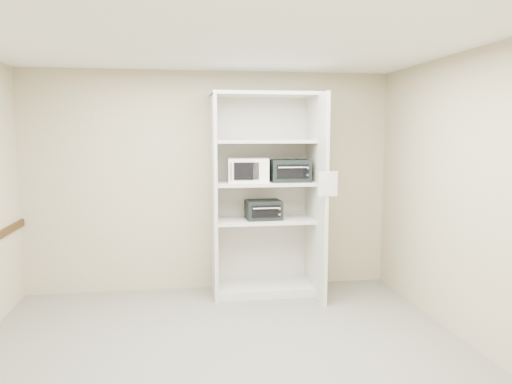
{
  "coord_description": "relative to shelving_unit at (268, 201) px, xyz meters",
  "views": [
    {
      "loc": [
        -0.36,
        -4.17,
        1.94
      ],
      "look_at": [
        0.48,
        1.43,
        1.28
      ],
      "focal_mm": 35.0,
      "sensor_mm": 36.0,
      "label": 1
    }
  ],
  "objects": [
    {
      "name": "toaster_oven_upper",
      "position": [
        0.26,
        -0.06,
        0.37
      ],
      "size": [
        0.46,
        0.35,
        0.26
      ],
      "primitive_type": "cube",
      "rotation": [
        0.0,
        0.0,
        -0.01
      ],
      "color": "black",
      "rests_on": "shelving_unit"
    },
    {
      "name": "ceiling",
      "position": [
        -0.67,
        -1.7,
        1.57
      ],
      "size": [
        4.5,
        4.0,
        0.01
      ],
      "primitive_type": "cube",
      "color": "white"
    },
    {
      "name": "toaster_oven_lower",
      "position": [
        -0.06,
        -0.05,
        -0.1
      ],
      "size": [
        0.43,
        0.33,
        0.23
      ],
      "primitive_type": "cube",
      "rotation": [
        0.0,
        0.0,
        0.04
      ],
      "color": "black",
      "rests_on": "shelving_unit"
    },
    {
      "name": "microwave",
      "position": [
        -0.24,
        -0.02,
        0.38
      ],
      "size": [
        0.49,
        0.39,
        0.28
      ],
      "primitive_type": "cube",
      "rotation": [
        0.0,
        0.0,
        -0.07
      ],
      "color": "white",
      "rests_on": "shelving_unit"
    },
    {
      "name": "floor",
      "position": [
        -0.67,
        -1.7,
        -1.13
      ],
      "size": [
        4.5,
        4.0,
        0.01
      ],
      "primitive_type": "cube",
      "color": "#605E54",
      "rests_on": "ground"
    },
    {
      "name": "paper_sign",
      "position": [
        0.56,
        -0.63,
        0.26
      ],
      "size": [
        0.21,
        0.01,
        0.27
      ],
      "primitive_type": "cube",
      "rotation": [
        0.0,
        0.0,
        0.04
      ],
      "color": "white",
      "rests_on": "shelving_unit"
    },
    {
      "name": "wall_right",
      "position": [
        1.58,
        -1.7,
        0.22
      ],
      "size": [
        0.02,
        4.0,
        2.7
      ],
      "primitive_type": "cube",
      "color": "#C7B893",
      "rests_on": "ground"
    },
    {
      "name": "wall_front",
      "position": [
        -0.67,
        -3.7,
        0.22
      ],
      "size": [
        4.5,
        0.02,
        2.7
      ],
      "primitive_type": "cube",
      "color": "#C7B893",
      "rests_on": "ground"
    },
    {
      "name": "wall_back",
      "position": [
        -0.67,
        0.3,
        0.22
      ],
      "size": [
        4.5,
        0.02,
        2.7
      ],
      "primitive_type": "cube",
      "color": "#C7B893",
      "rests_on": "ground"
    },
    {
      "name": "shelving_unit",
      "position": [
        0.0,
        0.0,
        0.0
      ],
      "size": [
        1.24,
        0.92,
        2.42
      ],
      "color": "beige",
      "rests_on": "floor"
    }
  ]
}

